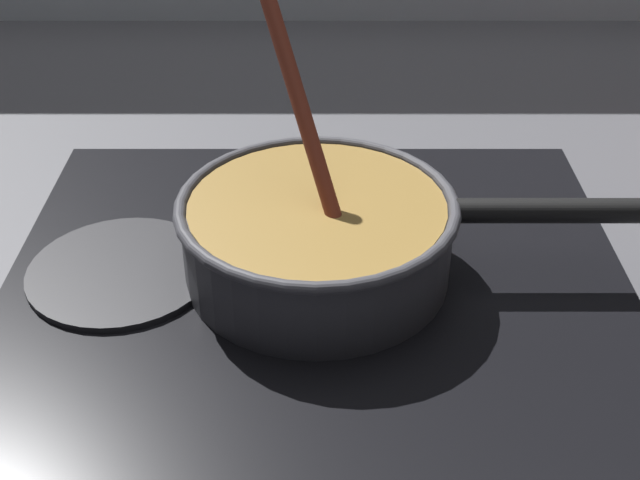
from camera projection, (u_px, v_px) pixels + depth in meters
name	position (u px, v px, depth m)	size (l,w,h in m)	color
ground	(370.00, 356.00, 0.70)	(2.40, 1.60, 0.04)	#4C4C51
hob_plate	(320.00, 278.00, 0.75)	(0.56, 0.48, 0.01)	black
burner_ring	(320.00, 270.00, 0.75)	(0.16, 0.16, 0.01)	#592D0C
spare_burner	(124.00, 270.00, 0.75)	(0.17, 0.17, 0.01)	#262628
cooking_pan	(322.00, 235.00, 0.73)	(0.40, 0.25, 0.26)	#38383D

